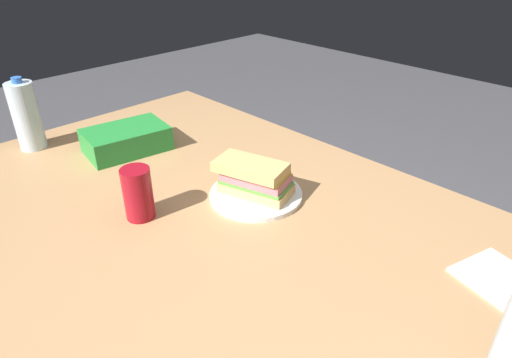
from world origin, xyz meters
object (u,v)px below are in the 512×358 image
(dining_table, at_px, (253,268))
(sandwich, at_px, (254,178))
(chip_bag, at_px, (126,139))
(water_bottle_tall, at_px, (26,116))
(soda_can_red, at_px, (138,193))
(paper_plate, at_px, (256,195))

(dining_table, relative_size, sandwich, 8.92)
(dining_table, bearing_deg, sandwich, -45.60)
(sandwich, height_order, chip_bag, sandwich)
(water_bottle_tall, bearing_deg, soda_can_red, -176.91)
(dining_table, bearing_deg, water_bottle_tall, 10.90)
(dining_table, xyz_separation_m, sandwich, (0.12, -0.12, 0.13))
(paper_plate, bearing_deg, sandwich, 43.36)
(sandwich, bearing_deg, dining_table, 134.40)
(sandwich, relative_size, water_bottle_tall, 0.93)
(paper_plate, height_order, soda_can_red, soda_can_red)
(dining_table, bearing_deg, paper_plate, -47.01)
(paper_plate, height_order, sandwich, sandwich)
(dining_table, bearing_deg, chip_bag, -3.77)
(soda_can_red, bearing_deg, paper_plate, -116.82)
(paper_plate, xyz_separation_m, soda_can_red, (0.12, 0.25, 0.05))
(sandwich, distance_m, water_bottle_tall, 0.72)
(dining_table, height_order, water_bottle_tall, water_bottle_tall)
(sandwich, relative_size, chip_bag, 0.86)
(dining_table, height_order, soda_can_red, soda_can_red)
(soda_can_red, bearing_deg, sandwich, -116.53)
(chip_bag, relative_size, water_bottle_tall, 1.07)
(soda_can_red, bearing_deg, dining_table, -153.21)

